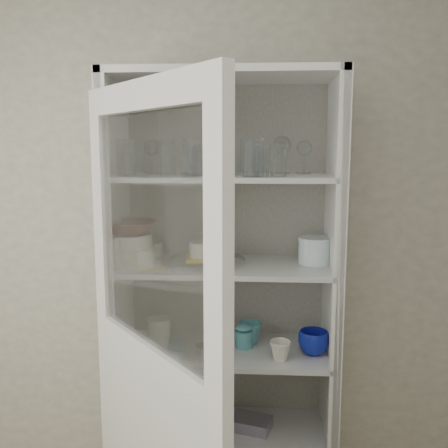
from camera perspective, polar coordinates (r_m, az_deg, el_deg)
The scene contains 37 objects.
wall_back at distance 2.49m, azimuth -4.27°, elevation -2.39°, with size 3.60×0.02×2.60m, color #A49F8E.
pantry_cabinet at distance 2.42m, azimuth 0.09°, elevation -11.61°, with size 1.00×0.45×2.10m.
cupboard_door at distance 1.90m, azimuth -8.09°, elevation -19.96°, with size 0.60×0.72×2.00m.
tumbler_0 at distance 2.15m, azimuth -11.14°, elevation 7.45°, with size 0.08×0.08×0.15m, color silver.
tumbler_1 at distance 2.11m, azimuth -4.15°, elevation 7.38°, with size 0.07×0.07×0.14m, color silver.
tumbler_2 at distance 2.09m, azimuth -0.17°, elevation 7.33°, with size 0.07×0.07×0.14m, color silver.
tumbler_3 at distance 2.09m, azimuth 3.56°, elevation 7.58°, with size 0.08×0.08×0.16m, color silver.
tumbler_4 at distance 2.05m, azimuth 4.28°, elevation 7.15°, with size 0.06×0.06×0.13m, color silver.
tumbler_5 at distance 2.05m, azimuth 3.12°, elevation 7.42°, with size 0.07×0.07×0.15m, color silver.
tumbler_6 at distance 2.07m, azimuth 6.26°, elevation 7.24°, with size 0.07×0.07×0.13m, color silver.
tumbler_7 at distance 2.26m, azimuth -6.43°, elevation 7.54°, with size 0.07×0.07×0.15m, color silver.
tumbler_8 at distance 2.19m, azimuth -3.56°, elevation 7.64°, with size 0.08×0.08×0.16m, color silver.
tumbler_9 at distance 2.21m, azimuth -2.95°, elevation 7.34°, with size 0.07×0.07×0.13m, color silver.
tumbler_10 at distance 2.19m, azimuth -2.61°, elevation 7.30°, with size 0.06×0.06×0.13m, color silver.
tumbler_11 at distance 2.20m, azimuth 1.13°, elevation 7.62°, with size 0.08×0.08×0.15m, color silver.
goblet_0 at distance 2.32m, azimuth -8.21°, elevation 7.80°, with size 0.08×0.08×0.17m, color silver, non-canonical shape.
goblet_1 at distance 2.31m, azimuth -4.47°, elevation 7.63°, with size 0.07×0.07×0.15m, color silver, non-canonical shape.
goblet_2 at distance 2.33m, azimuth 6.64°, elevation 8.08°, with size 0.08×0.08×0.19m, color silver, non-canonical shape.
goblet_3 at distance 2.32m, azimuth 9.15°, elevation 7.72°, with size 0.07×0.07×0.17m, color silver, non-canonical shape.
plate_stack_front at distance 2.25m, azimuth -10.64°, elevation -3.69°, with size 0.21×0.21×0.08m, color silver.
plate_stack_back at distance 2.45m, azimuth -9.41°, elevation -2.78°, with size 0.21×0.21×0.07m, color silver.
cream_bowl at distance 2.23m, azimuth -10.69°, elevation -1.88°, with size 0.19×0.19×0.06m, color silver.
terracotta_bowl at distance 2.22m, azimuth -10.74°, elevation -0.38°, with size 0.24×0.24×0.06m, color #4C1F14.
glass_platter at distance 2.27m, azimuth -2.01°, elevation -4.23°, with size 0.35×0.35×0.02m, color silver.
yellow_trivet at distance 2.27m, azimuth -2.01°, elevation -3.83°, with size 0.18×0.18×0.01m, color gold.
white_ramekin at distance 2.26m, azimuth -2.01°, elevation -2.84°, with size 0.15×0.15×0.07m, color silver.
grey_bowl_stack at distance 2.29m, azimuth 10.36°, elevation -2.99°, with size 0.15×0.15×0.12m, color silver.
mug_blue at distance 2.33m, azimuth 10.20°, elevation -13.19°, with size 0.14×0.14×0.11m, color navy.
mug_teal at distance 2.42m, azimuth 2.96°, elevation -12.32°, with size 0.11×0.11×0.10m, color #246974.
mug_white at distance 2.26m, azimuth 6.43°, elevation -14.17°, with size 0.09×0.09×0.09m, color silver.
teal_jar at distance 2.37m, azimuth 2.29°, elevation -12.81°, with size 0.08×0.08×0.10m.
measuring_cups at distance 2.32m, azimuth -2.12°, elevation -14.12°, with size 0.09×0.09×0.04m, color silver.
white_canister at distance 2.42m, azimuth -7.41°, elevation -12.07°, with size 0.11×0.11×0.13m, color silver.
cream_dish at distance 2.56m, azimuth -6.65°, elevation -21.38°, with size 0.23×0.23×0.07m, color silver.
tin_box at distance 2.54m, azimuth 3.11°, elevation -21.79°, with size 0.18×0.13×0.05m, color #9A97AE.
tumbler_12 at distance 2.15m, azimuth -1.85°, elevation 7.40°, with size 0.07×0.07×0.14m, color silver.
tumbler_13 at distance 2.09m, azimuth -3.51°, elevation 7.18°, with size 0.06×0.06×0.13m, color silver.
Camera 1 is at (0.34, -0.92, 1.78)m, focal length 40.00 mm.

